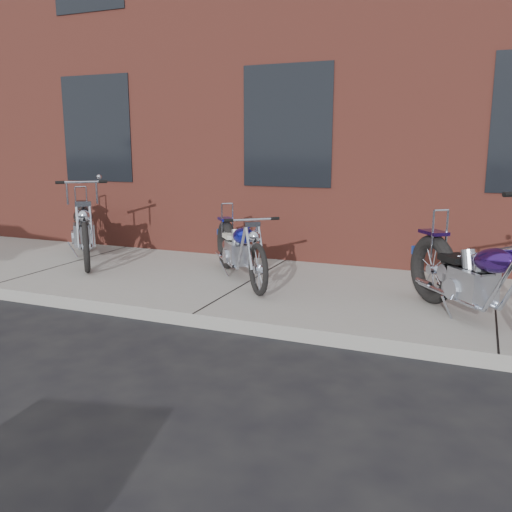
% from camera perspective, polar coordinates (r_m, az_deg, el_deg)
% --- Properties ---
extents(ground, '(120.00, 120.00, 0.00)m').
position_cam_1_polar(ground, '(5.91, -6.64, -7.46)').
color(ground, black).
rests_on(ground, ground).
extents(sidewalk, '(22.00, 3.00, 0.15)m').
position_cam_1_polar(sidewalk, '(7.17, -0.85, -3.32)').
color(sidewalk, gray).
rests_on(sidewalk, ground).
extents(building_brick, '(22.00, 10.00, 8.00)m').
position_cam_1_polar(building_brick, '(13.32, 10.95, 20.34)').
color(building_brick, brown).
rests_on(building_brick, ground).
extents(chopper_purple, '(1.61, 2.03, 1.39)m').
position_cam_1_polar(chopper_purple, '(5.80, 22.42, -2.48)').
color(chopper_purple, black).
rests_on(chopper_purple, sidewalk).
extents(chopper_blue, '(1.49, 1.76, 0.96)m').
position_cam_1_polar(chopper_blue, '(7.21, -1.75, 0.60)').
color(chopper_blue, black).
rests_on(chopper_blue, sidewalk).
extents(chopper_third, '(1.75, 1.98, 1.28)m').
position_cam_1_polar(chopper_third, '(8.88, -17.65, 2.51)').
color(chopper_third, black).
rests_on(chopper_third, sidewalk).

